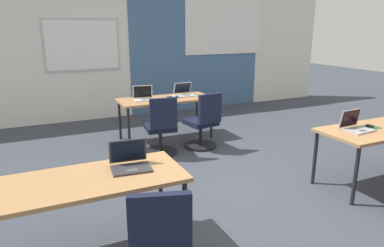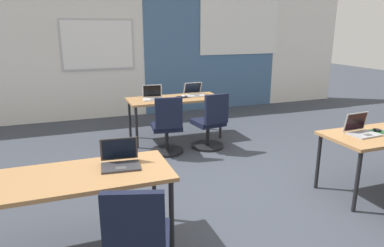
{
  "view_description": "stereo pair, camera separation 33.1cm",
  "coord_description": "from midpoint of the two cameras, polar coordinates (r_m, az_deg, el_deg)",
  "views": [
    {
      "loc": [
        -2.06,
        -3.29,
        1.9
      ],
      "look_at": [
        -0.38,
        0.32,
        0.79
      ],
      "focal_mm": 32.46,
      "sensor_mm": 36.0,
      "label": 1
    },
    {
      "loc": [
        -1.75,
        -3.41,
        1.9
      ],
      "look_at": [
        -0.38,
        0.32,
        0.79
      ],
      "focal_mm": 32.46,
      "sensor_mm": 36.0,
      "label": 2
    }
  ],
  "objects": [
    {
      "name": "desk_near_left",
      "position": [
        3.02,
        -15.69,
        -9.25
      ],
      "size": [
        1.6,
        0.7,
        0.72
      ],
      "color": "#A37547",
      "rests_on": "ground"
    },
    {
      "name": "ground_plane",
      "position": [
        4.3,
        8.56,
        -10.84
      ],
      "size": [
        24.0,
        24.0,
        0.0
      ],
      "color": "#383D47"
    },
    {
      "name": "mousepad_near_right_inner",
      "position": [
        4.67,
        29.94,
        -1.16
      ],
      "size": [
        0.22,
        0.19,
        0.0
      ],
      "color": "#23512D",
      "rests_on": "desk_near_right"
    },
    {
      "name": "chair_far_left",
      "position": [
        5.29,
        -2.31,
        -1.17
      ],
      "size": [
        0.52,
        0.56,
        0.92
      ],
      "rotation": [
        0.0,
        0.0,
        3.01
      ],
      "color": "black",
      "rests_on": "ground"
    },
    {
      "name": "laptop_far_left",
      "position": [
        5.89,
        -4.87,
        4.47
      ],
      "size": [
        0.36,
        0.31,
        0.24
      ],
      "rotation": [
        0.0,
        0.0,
        -0.14
      ],
      "color": "silver",
      "rests_on": "desk_far_center"
    },
    {
      "name": "back_wall_assembly",
      "position": [
        7.81,
        -5.87,
        11.91
      ],
      "size": [
        10.0,
        0.27,
        2.8
      ],
      "color": "silver",
      "rests_on": "ground"
    },
    {
      "name": "mousepad_far_right",
      "position": [
        6.06,
        0.14,
        4.37
      ],
      "size": [
        0.22,
        0.19,
        0.0
      ],
      "color": "black",
      "rests_on": "desk_far_center"
    },
    {
      "name": "desk_far_center",
      "position": [
        6.0,
        -1.28,
        3.64
      ],
      "size": [
        1.6,
        0.7,
        0.72
      ],
      "color": "#A37547",
      "rests_on": "ground"
    },
    {
      "name": "chair_far_right",
      "position": [
        5.54,
        4.72,
        -0.43
      ],
      "size": [
        0.52,
        0.57,
        0.92
      ],
      "rotation": [
        0.0,
        0.0,
        3.28
      ],
      "color": "black",
      "rests_on": "ground"
    },
    {
      "name": "mouse_near_right_inner",
      "position": [
        4.66,
        29.97,
        -0.94
      ],
      "size": [
        0.08,
        0.11,
        0.03
      ],
      "color": "black",
      "rests_on": "mousepad_near_right_inner"
    },
    {
      "name": "laptop_far_right",
      "position": [
        6.21,
        1.98,
        5.06
      ],
      "size": [
        0.33,
        0.32,
        0.22
      ],
      "rotation": [
        0.0,
        0.0,
        0.0
      ],
      "color": "#B7B7BC",
      "rests_on": "desk_far_center"
    },
    {
      "name": "mouse_far_right",
      "position": [
        6.06,
        0.14,
        4.54
      ],
      "size": [
        0.06,
        0.1,
        0.03
      ],
      "color": "silver",
      "rests_on": "mousepad_far_right"
    },
    {
      "name": "laptop_near_left_inner",
      "position": [
        3.09,
        -8.74,
        -6.03
      ],
      "size": [
        0.36,
        0.31,
        0.23
      ],
      "rotation": [
        0.0,
        0.0,
        -0.1
      ],
      "color": "#333338",
      "rests_on": "desk_near_left"
    },
    {
      "name": "laptop_near_right_inner",
      "position": [
        4.46,
        27.99,
        -0.95
      ],
      "size": [
        0.35,
        0.3,
        0.24
      ],
      "rotation": [
        0.0,
        0.0,
        0.07
      ],
      "color": "#9E9EA3",
      "rests_on": "desk_near_right"
    }
  ]
}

